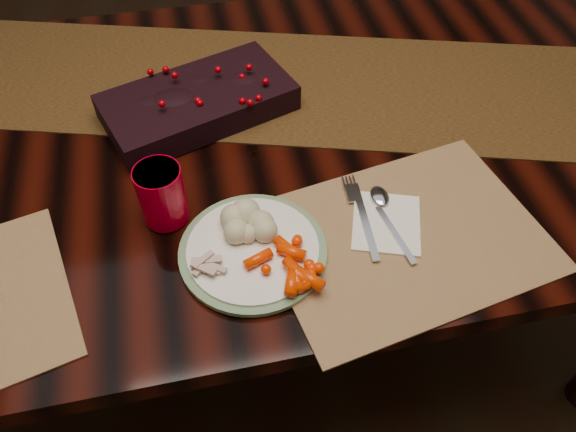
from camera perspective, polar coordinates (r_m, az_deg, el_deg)
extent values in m
plane|color=black|center=(1.73, -2.73, -10.33)|extent=(5.00, 5.00, 0.00)
cube|color=black|center=(1.41, -3.28, -2.78)|extent=(1.80, 1.00, 0.75)
cube|color=#462905|center=(1.25, -2.91, 13.35)|extent=(1.92, 0.92, 0.00)
cube|color=brown|center=(0.97, 11.76, -2.12)|extent=(0.51, 0.41, 0.00)
cylinder|color=white|center=(0.92, -3.59, -3.48)|extent=(0.26, 0.26, 0.01)
cube|color=white|center=(0.97, 9.96, -0.67)|extent=(0.15, 0.16, 0.00)
cylinder|color=#A10016|center=(0.96, -12.71, 2.16)|extent=(0.09, 0.09, 0.11)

